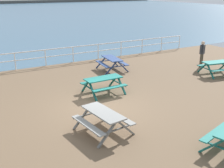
{
  "coord_description": "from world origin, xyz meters",
  "views": [
    {
      "loc": [
        -4.98,
        -9.8,
        4.78
      ],
      "look_at": [
        0.77,
        0.34,
        0.8
      ],
      "focal_mm": 44.83,
      "sensor_mm": 36.0,
      "label": 1
    }
  ],
  "objects_px": {
    "visitor": "(202,52)",
    "picnic_table_far_right": "(112,61)",
    "picnic_table_mid_centre": "(218,65)",
    "picnic_table_near_left": "(103,117)",
    "picnic_table_near_right": "(103,81)"
  },
  "relations": [
    {
      "from": "picnic_table_near_right",
      "to": "visitor",
      "type": "bearing_deg",
      "value": 6.94
    },
    {
      "from": "picnic_table_mid_centre",
      "to": "picnic_table_far_right",
      "type": "distance_m",
      "value": 6.24
    },
    {
      "from": "picnic_table_near_left",
      "to": "visitor",
      "type": "height_order",
      "value": "visitor"
    },
    {
      "from": "picnic_table_far_right",
      "to": "picnic_table_mid_centre",
      "type": "bearing_deg",
      "value": -121.93
    },
    {
      "from": "picnic_table_mid_centre",
      "to": "visitor",
      "type": "relative_size",
      "value": 1.23
    },
    {
      "from": "visitor",
      "to": "picnic_table_far_right",
      "type": "bearing_deg",
      "value": 46.91
    },
    {
      "from": "picnic_table_mid_centre",
      "to": "picnic_table_near_left",
      "type": "bearing_deg",
      "value": -152.03
    },
    {
      "from": "picnic_table_near_left",
      "to": "picnic_table_mid_centre",
      "type": "xyz_separation_m",
      "value": [
        9.08,
        2.87,
        0.0
      ]
    },
    {
      "from": "picnic_table_near_left",
      "to": "picnic_table_mid_centre",
      "type": "height_order",
      "value": "same"
    },
    {
      "from": "picnic_table_mid_centre",
      "to": "visitor",
      "type": "bearing_deg",
      "value": 84.71
    },
    {
      "from": "picnic_table_near_left",
      "to": "picnic_table_mid_centre",
      "type": "bearing_deg",
      "value": -79.27
    },
    {
      "from": "picnic_table_mid_centre",
      "to": "picnic_table_far_right",
      "type": "relative_size",
      "value": 1.05
    },
    {
      "from": "picnic_table_near_left",
      "to": "picnic_table_mid_centre",
      "type": "distance_m",
      "value": 9.53
    },
    {
      "from": "picnic_table_near_right",
      "to": "picnic_table_far_right",
      "type": "bearing_deg",
      "value": 53.14
    },
    {
      "from": "visitor",
      "to": "picnic_table_near_left",
      "type": "bearing_deg",
      "value": 94.18
    }
  ]
}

